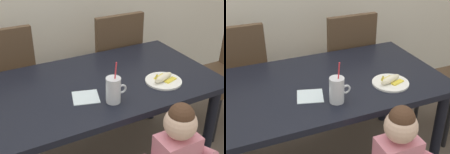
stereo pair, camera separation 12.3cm
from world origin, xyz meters
The scene contains 8 objects.
dining_table centered at (0.00, 0.00, 0.62)m, with size 1.56×0.85×0.71m.
dining_chair_left centered at (-0.45, 0.68, 0.54)m, with size 0.44×0.44×0.96m.
dining_chair_right centered at (0.45, 0.61, 0.54)m, with size 0.44×0.45×0.96m.
toddler_standing centered at (0.19, -0.60, 0.53)m, with size 0.33×0.24×0.84m.
milk_cup centered at (0.00, -0.25, 0.78)m, with size 0.13×0.08×0.25m.
snack_plate centered at (0.39, -0.19, 0.72)m, with size 0.23×0.23×0.01m, color white.
peeled_banana centered at (0.39, -0.19, 0.74)m, with size 0.18×0.12×0.07m.
paper_napkin centered at (-0.12, -0.14, 0.72)m, with size 0.15×0.15×0.00m, color silver.
Camera 1 is at (-0.66, -1.51, 1.63)m, focal length 47.92 mm.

